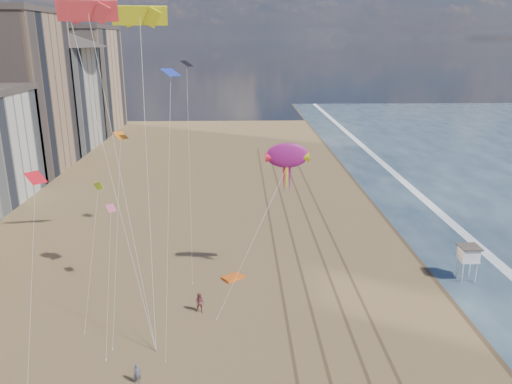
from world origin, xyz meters
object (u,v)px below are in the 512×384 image
at_px(kite_flyer_a, 137,374).
at_px(kite_flyer_b, 200,303).
at_px(grounded_kite, 233,277).
at_px(lifeguard_stand, 468,254).
at_px(show_kite, 287,156).

bearing_deg(kite_flyer_a, kite_flyer_b, 51.26).
xyz_separation_m(grounded_kite, kite_flyer_b, (-2.92, -6.57, 0.84)).
bearing_deg(grounded_kite, kite_flyer_a, -149.86).
height_order(lifeguard_stand, show_kite, show_kite).
distance_m(grounded_kite, kite_flyer_a, 17.47).
height_order(lifeguard_stand, grounded_kite, lifeguard_stand).
height_order(grounded_kite, kite_flyer_a, kite_flyer_a).
xyz_separation_m(kite_flyer_a, kite_flyer_b, (3.75, 9.57, 0.19)).
relative_size(show_kite, kite_flyer_b, 8.38).
bearing_deg(kite_flyer_a, lifeguard_stand, 9.01).
xyz_separation_m(grounded_kite, kite_flyer_a, (-6.67, -16.14, 0.66)).
bearing_deg(kite_flyer_a, grounded_kite, 50.21).
relative_size(grounded_kite, kite_flyer_b, 1.09).
xyz_separation_m(lifeguard_stand, show_kite, (-18.55, 0.51, 10.20)).
xyz_separation_m(show_kite, kite_flyer_a, (-12.00, -15.63, -12.28)).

